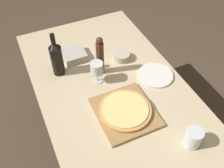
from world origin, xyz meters
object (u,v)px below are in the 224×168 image
(pizza, at_px, (125,110))
(small_bowl, at_px, (122,56))
(wine_bottle, at_px, (57,58))
(wine_glass, at_px, (97,69))
(pepper_mill, at_px, (100,56))

(pizza, xyz_separation_m, small_bowl, (0.18, 0.42, -0.01))
(wine_bottle, xyz_separation_m, small_bowl, (0.42, -0.05, -0.10))
(wine_glass, height_order, small_bowl, wine_glass)
(pepper_mill, xyz_separation_m, wine_glass, (-0.05, -0.07, -0.02))
(wine_bottle, bearing_deg, pepper_mill, -23.25)
(small_bowl, bearing_deg, pepper_mill, -161.95)
(wine_bottle, bearing_deg, pizza, -62.90)
(small_bowl, bearing_deg, pizza, -113.40)
(pizza, relative_size, wine_bottle, 0.98)
(wine_bottle, xyz_separation_m, pepper_mill, (0.24, -0.10, 0.01))
(wine_glass, bearing_deg, pizza, -81.26)
(wine_glass, distance_m, small_bowl, 0.27)
(wine_bottle, relative_size, pepper_mill, 1.10)
(pepper_mill, bearing_deg, wine_glass, -126.79)
(pepper_mill, xyz_separation_m, small_bowl, (0.18, 0.06, -0.11))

